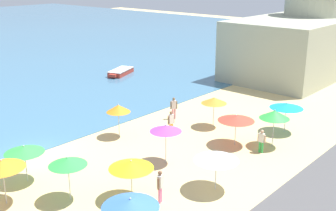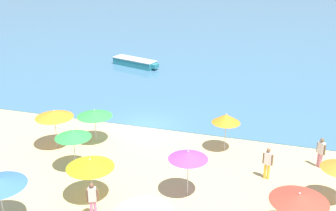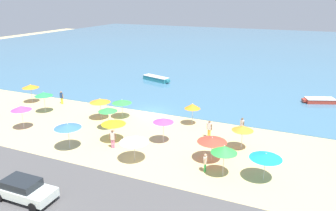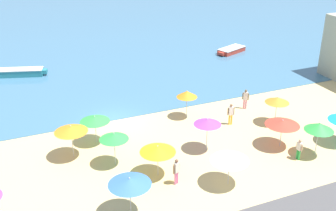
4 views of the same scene
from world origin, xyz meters
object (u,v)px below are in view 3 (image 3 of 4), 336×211
at_px(beach_umbrella_3, 192,106).
at_px(bather_4, 209,128).
at_px(beach_umbrella_7, 212,140).
at_px(beach_umbrella_15, 21,108).
at_px(beach_umbrella_5, 122,101).
at_px(beach_umbrella_14, 30,86).
at_px(beach_umbrella_2, 100,101).
at_px(bather_3, 205,162).
at_px(beach_umbrella_4, 113,122).
at_px(beach_umbrella_8, 243,128).
at_px(beach_umbrella_10, 44,94).
at_px(beach_umbrella_11, 68,126).
at_px(beach_umbrella_12, 108,109).
at_px(beach_umbrella_13, 266,156).
at_px(beach_umbrella_9, 134,140).
at_px(skiff_offshore, 156,79).
at_px(bather_1, 62,97).
at_px(beach_umbrella_6, 224,149).
at_px(parked_car_2, 24,189).
at_px(bather_0, 242,125).
at_px(beach_umbrella_1, 163,120).
at_px(skiff_nearshore, 319,100).

height_order(beach_umbrella_3, bather_4, beach_umbrella_3).
xyz_separation_m(beach_umbrella_7, beach_umbrella_15, (-20.00, -1.12, 0.37)).
xyz_separation_m(beach_umbrella_5, beach_umbrella_14, (-13.70, 0.10, 0.26)).
bearing_deg(beach_umbrella_2, bather_3, -24.42).
height_order(beach_umbrella_4, beach_umbrella_8, beach_umbrella_8).
xyz_separation_m(beach_umbrella_7, beach_umbrella_8, (1.88, 3.18, 0.15)).
bearing_deg(beach_umbrella_15, beach_umbrella_4, 6.44).
bearing_deg(beach_umbrella_10, beach_umbrella_7, -9.81).
xyz_separation_m(beach_umbrella_11, bather_4, (10.95, 7.38, -1.20)).
xyz_separation_m(beach_umbrella_4, beach_umbrella_12, (-2.18, 2.34, 0.21)).
xyz_separation_m(beach_umbrella_4, beach_umbrella_13, (14.13, -1.44, 0.06)).
distance_m(beach_umbrella_9, skiff_offshore, 27.17).
xyz_separation_m(beach_umbrella_5, beach_umbrella_12, (0.42, -3.47, 0.23)).
relative_size(beach_umbrella_14, bather_1, 1.47).
bearing_deg(beach_umbrella_10, beach_umbrella_3, 10.74).
bearing_deg(beach_umbrella_4, beach_umbrella_7, -0.33).
bearing_deg(beach_umbrella_6, beach_umbrella_7, 127.12).
xyz_separation_m(bather_3, skiff_offshore, (-16.02, 24.58, -0.45)).
height_order(beach_umbrella_3, beach_umbrella_10, beach_umbrella_10).
bearing_deg(beach_umbrella_2, beach_umbrella_4, -44.17).
distance_m(parked_car_2, skiff_offshore, 33.64).
relative_size(bather_3, skiff_offshore, 0.30).
xyz_separation_m(beach_umbrella_2, parked_car_2, (4.16, -15.01, -1.37)).
bearing_deg(skiff_offshore, beach_umbrella_14, -120.91).
xyz_separation_m(bather_4, parked_car_2, (-8.51, -14.95, -0.19)).
height_order(beach_umbrella_15, bather_0, beach_umbrella_15).
height_order(bather_1, bather_3, bather_1).
bearing_deg(beach_umbrella_14, beach_umbrella_1, -11.71).
bearing_deg(beach_umbrella_11, beach_umbrella_2, 103.00).
bearing_deg(beach_umbrella_13, beach_umbrella_6, -168.19).
relative_size(beach_umbrella_1, beach_umbrella_12, 1.03).
bearing_deg(parked_car_2, beach_umbrella_2, 105.48).
bearing_deg(bather_1, beach_umbrella_4, -29.62).
bearing_deg(beach_umbrella_11, beach_umbrella_7, 13.19).
distance_m(beach_umbrella_1, beach_umbrella_13, 10.18).
distance_m(beach_umbrella_3, bather_1, 17.80).
bearing_deg(beach_umbrella_5, beach_umbrella_3, 8.26).
xyz_separation_m(beach_umbrella_9, beach_umbrella_12, (-5.88, 4.99, 0.24)).
relative_size(bather_4, skiff_offshore, 0.35).
bearing_deg(bather_1, bather_0, -1.28).
distance_m(beach_umbrella_4, beach_umbrella_12, 3.20).
bearing_deg(beach_umbrella_5, beach_umbrella_13, -23.44).
bearing_deg(beach_umbrella_1, beach_umbrella_10, 172.84).
distance_m(beach_umbrella_2, skiff_nearshore, 27.93).
distance_m(beach_umbrella_2, bather_4, 12.72).
bearing_deg(skiff_nearshore, beach_umbrella_4, -130.95).
height_order(bather_3, skiff_offshore, bather_3).
height_order(beach_umbrella_13, beach_umbrella_15, beach_umbrella_15).
bearing_deg(beach_umbrella_15, beach_umbrella_10, 108.28).
bearing_deg(beach_umbrella_10, beach_umbrella_14, 152.65).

